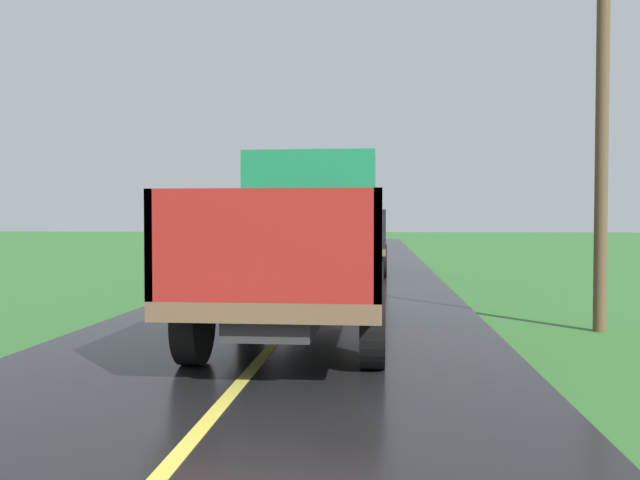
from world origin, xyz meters
The scene contains 3 objects.
banana_truck_near centered at (0.32, 9.91, 1.46)m, with size 2.38×5.82×2.80m.
banana_truck_far centered at (0.45, 21.71, 1.47)m, with size 2.38×5.81×2.80m.
utility_pole_roadside centered at (4.94, 10.72, 3.42)m, with size 2.51×0.20×6.15m.
Camera 1 is at (1.44, 0.13, 1.77)m, focal length 36.15 mm.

